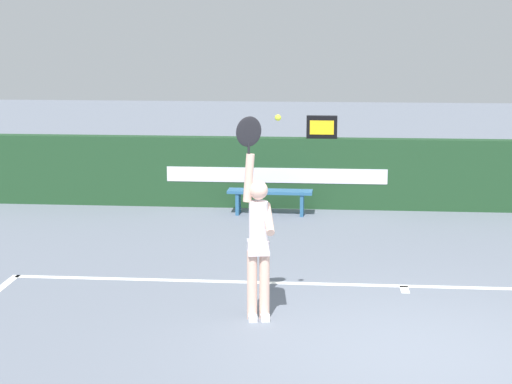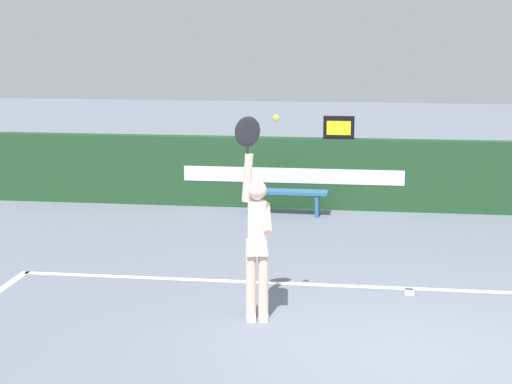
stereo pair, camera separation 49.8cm
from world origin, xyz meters
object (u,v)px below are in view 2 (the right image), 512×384
object	(u,v)px
speed_display	(339,127)
courtside_bench_near	(285,196)
tennis_player	(257,237)
tennis_ball	(276,118)

from	to	relation	value
speed_display	courtside_bench_near	world-z (taller)	speed_display
speed_display	courtside_bench_near	bearing A→B (deg)	-144.28
tennis_player	courtside_bench_near	bearing A→B (deg)	92.48
tennis_ball	tennis_player	bearing A→B (deg)	156.18
tennis_player	tennis_ball	world-z (taller)	tennis_ball
tennis_player	courtside_bench_near	xyz separation A→B (m)	(-0.24, 5.50, -0.62)
tennis_player	tennis_ball	distance (m)	1.39
tennis_player	tennis_ball	size ratio (longest dim) A/B	33.50
speed_display	tennis_player	xyz separation A→B (m)	(-0.67, -6.15, -0.55)
speed_display	courtside_bench_near	xyz separation A→B (m)	(-0.91, -0.65, -1.17)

